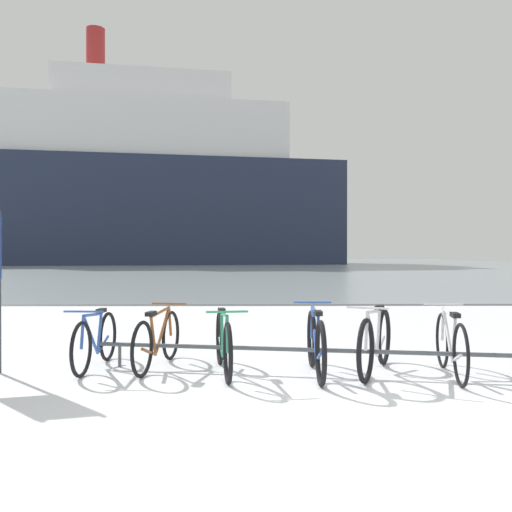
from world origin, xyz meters
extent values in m
cube|color=white|center=(0.00, -1.00, -0.04)|extent=(80.00, 22.00, 0.08)
cube|color=gray|center=(0.00, 65.00, -0.04)|extent=(80.00, 110.00, 0.08)
cube|color=#47474C|center=(0.00, 10.00, -0.02)|extent=(80.00, 0.50, 0.05)
cylinder|color=#4C5156|center=(-0.08, 1.69, 0.28)|extent=(5.08, 0.93, 0.05)
cylinder|color=#4C5156|center=(-2.36, 2.09, 0.14)|extent=(0.04, 0.04, 0.28)
torus|color=black|center=(-2.66, 1.53, 0.32)|extent=(0.08, 0.64, 0.64)
torus|color=black|center=(-2.61, 2.49, 0.32)|extent=(0.08, 0.64, 0.64)
cylinder|color=#3359B2|center=(-2.65, 1.84, 0.43)|extent=(0.06, 0.51, 0.54)
cylinder|color=#3359B2|center=(-2.63, 2.15, 0.41)|extent=(0.05, 0.18, 0.48)
cylinder|color=#3359B2|center=(-2.64, 1.91, 0.67)|extent=(0.07, 0.63, 0.08)
cylinder|color=#3359B2|center=(-2.62, 2.28, 0.25)|extent=(0.06, 0.42, 0.18)
cylinder|color=#3359B2|center=(-2.66, 1.56, 0.50)|extent=(0.04, 0.11, 0.38)
cube|color=black|center=(-2.63, 2.22, 0.69)|extent=(0.09, 0.20, 0.05)
cylinder|color=#3359B2|center=(-2.66, 1.60, 0.74)|extent=(0.46, 0.05, 0.02)
torus|color=black|center=(-1.80, 2.54, 0.32)|extent=(0.15, 0.64, 0.65)
torus|color=black|center=(-1.97, 1.52, 0.32)|extent=(0.15, 0.64, 0.65)
cylinder|color=brown|center=(-1.85, 2.21, 0.44)|extent=(0.13, 0.54, 0.55)
cylinder|color=brown|center=(-1.91, 1.87, 0.42)|extent=(0.07, 0.19, 0.49)
cylinder|color=brown|center=(-1.87, 2.13, 0.68)|extent=(0.15, 0.67, 0.08)
cylinder|color=brown|center=(-1.93, 1.73, 0.25)|extent=(0.11, 0.45, 0.18)
cylinder|color=brown|center=(-1.80, 2.50, 0.51)|extent=(0.05, 0.12, 0.38)
cube|color=black|center=(-1.92, 1.80, 0.69)|extent=(0.11, 0.21, 0.05)
cylinder|color=brown|center=(-1.81, 2.46, 0.75)|extent=(0.46, 0.10, 0.02)
torus|color=black|center=(-0.99, 1.19, 0.33)|extent=(0.14, 0.67, 0.67)
torus|color=black|center=(-1.13, 2.23, 0.33)|extent=(0.14, 0.67, 0.67)
cylinder|color=#2D8C60|center=(-1.03, 1.53, 0.45)|extent=(0.11, 0.55, 0.56)
cylinder|color=#2D8C60|center=(-1.08, 1.87, 0.43)|extent=(0.06, 0.19, 0.50)
cylinder|color=#2D8C60|center=(-1.05, 1.61, 0.70)|extent=(0.13, 0.68, 0.08)
cylinder|color=#2D8C60|center=(-1.10, 2.01, 0.26)|extent=(0.10, 0.46, 0.18)
cylinder|color=#2D8C60|center=(-0.99, 1.23, 0.53)|extent=(0.05, 0.12, 0.39)
cube|color=black|center=(-1.09, 1.94, 0.72)|extent=(0.11, 0.21, 0.05)
cylinder|color=#2D8C60|center=(-1.00, 1.27, 0.77)|extent=(0.46, 0.09, 0.02)
torus|color=black|center=(0.02, 2.07, 0.35)|extent=(0.06, 0.70, 0.70)
torus|color=black|center=(0.00, 1.09, 0.35)|extent=(0.06, 0.70, 0.70)
cylinder|color=#3359B2|center=(0.01, 1.75, 0.47)|extent=(0.04, 0.52, 0.59)
cylinder|color=#3359B2|center=(0.01, 1.43, 0.45)|extent=(0.04, 0.18, 0.52)
cylinder|color=#3359B2|center=(0.01, 1.68, 0.73)|extent=(0.04, 0.64, 0.08)
cylinder|color=#3359B2|center=(0.01, 1.30, 0.27)|extent=(0.04, 0.43, 0.19)
cylinder|color=#3359B2|center=(0.02, 2.04, 0.55)|extent=(0.04, 0.11, 0.41)
cube|color=black|center=(0.01, 1.36, 0.75)|extent=(0.08, 0.20, 0.05)
cylinder|color=#3359B2|center=(0.02, 2.00, 0.81)|extent=(0.46, 0.03, 0.02)
torus|color=black|center=(0.50, 1.22, 0.35)|extent=(0.34, 0.67, 0.71)
torus|color=black|center=(0.94, 2.18, 0.35)|extent=(0.34, 0.67, 0.71)
cylinder|color=silver|center=(0.65, 1.53, 0.48)|extent=(0.26, 0.52, 0.59)
cylinder|color=silver|center=(0.79, 1.84, 0.45)|extent=(0.11, 0.19, 0.53)
cylinder|color=silver|center=(0.68, 1.60, 0.74)|extent=(0.32, 0.64, 0.08)
cylinder|color=silver|center=(0.85, 1.98, 0.27)|extent=(0.22, 0.44, 0.19)
cylinder|color=silver|center=(0.52, 1.25, 0.56)|extent=(0.08, 0.12, 0.41)
cube|color=black|center=(0.82, 1.92, 0.75)|extent=(0.16, 0.22, 0.05)
cylinder|color=silver|center=(0.54, 1.29, 0.81)|extent=(0.43, 0.21, 0.02)
torus|color=black|center=(1.62, 2.00, 0.34)|extent=(0.14, 0.67, 0.68)
torus|color=black|center=(1.47, 1.03, 0.34)|extent=(0.14, 0.67, 0.68)
cylinder|color=silver|center=(1.57, 1.69, 0.46)|extent=(0.11, 0.52, 0.58)
cylinder|color=silver|center=(1.52, 1.37, 0.44)|extent=(0.06, 0.19, 0.51)
cylinder|color=silver|center=(1.56, 1.61, 0.71)|extent=(0.13, 0.64, 0.08)
cylinder|color=silver|center=(1.50, 1.24, 0.26)|extent=(0.10, 0.43, 0.19)
cylinder|color=silver|center=(1.61, 1.97, 0.54)|extent=(0.05, 0.11, 0.41)
cube|color=black|center=(1.51, 1.30, 0.73)|extent=(0.11, 0.21, 0.05)
cylinder|color=silver|center=(1.60, 1.93, 0.79)|extent=(0.46, 0.09, 0.02)
cube|color=#232D47|center=(-12.75, 62.91, 6.30)|extent=(47.47, 19.95, 12.60)
cube|color=white|center=(-13.89, 62.72, 16.07)|extent=(35.81, 16.19, 6.93)
cube|color=white|center=(-13.89, 62.72, 21.30)|extent=(21.88, 12.06, 3.53)
cylinder|color=#A52626|center=(-19.56, 61.77, 25.90)|extent=(2.25, 2.25, 5.67)
camera|label=1|loc=(-0.75, -4.63, 1.41)|focal=38.08mm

